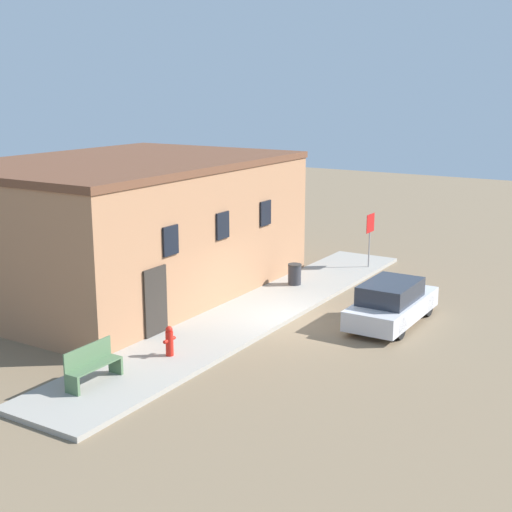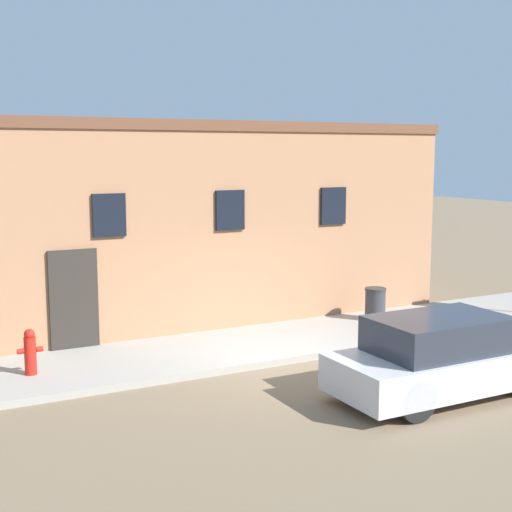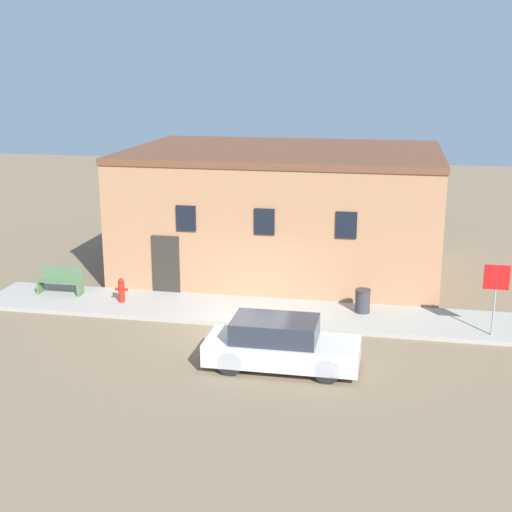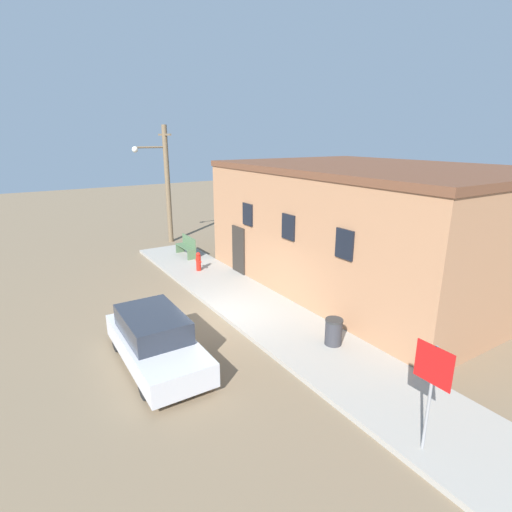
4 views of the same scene
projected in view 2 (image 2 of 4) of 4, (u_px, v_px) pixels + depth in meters
The scene contains 6 objects.
ground_plane at pixel (287, 365), 14.08m from camera, with size 80.00×80.00×0.00m, color #7A664C.
sidewalk at pixel (255, 345), 15.26m from camera, with size 18.90×2.72×0.14m.
brick_building at pixel (165, 215), 19.80m from camera, with size 12.03×8.48×4.87m.
fire_hydrant at pixel (30, 352), 12.96m from camera, with size 0.45×0.22×0.85m.
trash_bin at pixel (375, 304), 17.20m from camera, with size 0.51×0.51×0.78m.
parked_car at pixel (445, 357), 12.23m from camera, with size 4.19×1.67×1.40m.
Camera 2 is at (-6.87, -11.77, 4.17)m, focal length 50.00 mm.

